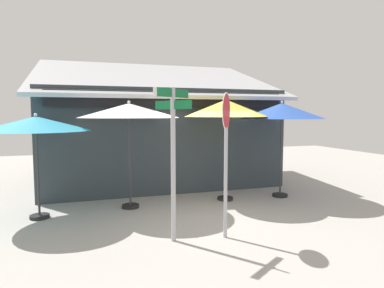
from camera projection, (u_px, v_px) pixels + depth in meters
ground_plane at (212, 215)px, 8.28m from camera, size 28.00×28.00×0.10m
cafe_building at (156, 134)px, 12.28m from camera, size 8.10×5.38×4.54m
street_sign_post at (173, 148)px, 6.29m from camera, size 0.80×0.75×2.91m
stop_sign at (226, 139)px, 6.46m from camera, size 0.42×0.59×2.83m
patio_umbrella_teal_left at (36, 124)px, 7.65m from camera, size 2.43×2.43×2.44m
patio_umbrella_ivory_center at (129, 111)px, 8.51m from camera, size 2.55×2.55×2.76m
patio_umbrella_mustard_right at (226, 109)px, 9.30m from camera, size 2.32×2.32×2.88m
patio_umbrella_royal_blue_far_right at (282, 112)px, 9.69m from camera, size 2.40×2.40×2.80m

